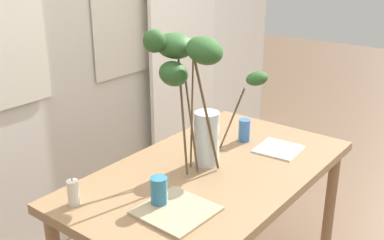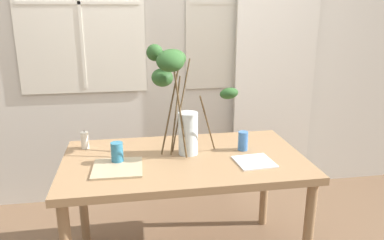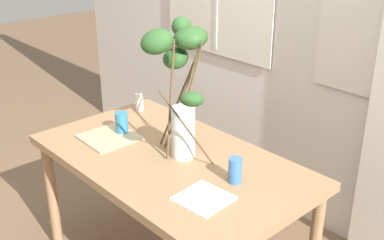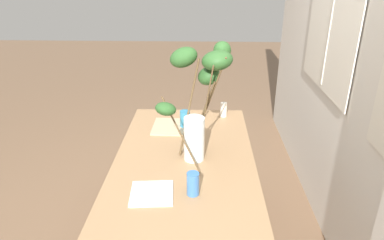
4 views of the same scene
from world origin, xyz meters
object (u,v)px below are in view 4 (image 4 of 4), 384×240
(dining_table, at_px, (185,167))
(drinking_glass_blue_left, at_px, (185,119))
(vase_with_branches, at_px, (200,92))
(plate_square_right, at_px, (152,193))
(pillar_candle, at_px, (224,110))
(plate_square_left, at_px, (173,127))
(drinking_glass_blue_right, at_px, (193,184))

(dining_table, distance_m, drinking_glass_blue_left, 0.42)
(vase_with_branches, xyz_separation_m, plate_square_right, (0.42, -0.23, -0.40))
(dining_table, bearing_deg, vase_with_branches, 105.39)
(dining_table, relative_size, pillar_candle, 12.04)
(plate_square_left, bearing_deg, dining_table, 15.11)
(drinking_glass_blue_left, height_order, pillar_candle, drinking_glass_blue_left)
(drinking_glass_blue_right, bearing_deg, drinking_glass_blue_left, -174.18)
(plate_square_left, bearing_deg, drinking_glass_blue_left, 90.83)
(vase_with_branches, relative_size, plate_square_right, 3.17)
(vase_with_branches, xyz_separation_m, drinking_glass_blue_left, (-0.37, -0.11, -0.34))
(drinking_glass_blue_right, bearing_deg, plate_square_left, -167.85)
(drinking_glass_blue_left, bearing_deg, dining_table, 2.61)
(dining_table, xyz_separation_m, plate_square_left, (-0.40, -0.11, 0.09))
(dining_table, height_order, drinking_glass_blue_right, drinking_glass_blue_right)
(vase_with_branches, distance_m, plate_square_left, 0.58)
(drinking_glass_blue_left, bearing_deg, vase_with_branches, 15.97)
(vase_with_branches, height_order, plate_square_left, vase_with_branches)
(plate_square_left, height_order, pillar_candle, pillar_candle)
(drinking_glass_blue_right, relative_size, plate_square_left, 0.44)
(drinking_glass_blue_left, relative_size, plate_square_right, 0.59)
(plate_square_right, distance_m, pillar_candle, 1.08)
(drinking_glass_blue_right, xyz_separation_m, plate_square_left, (-0.78, -0.17, -0.05))
(plate_square_left, relative_size, pillar_candle, 2.28)
(plate_square_right, xyz_separation_m, pillar_candle, (-1.00, 0.41, 0.05))
(plate_square_right, bearing_deg, plate_square_left, 177.17)
(plate_square_left, height_order, plate_square_right, plate_square_left)
(plate_square_left, bearing_deg, drinking_glass_blue_right, 12.15)
(dining_table, xyz_separation_m, drinking_glass_blue_left, (-0.40, -0.02, 0.14))
(drinking_glass_blue_left, xyz_separation_m, pillar_candle, (-0.21, 0.28, -0.01))
(plate_square_right, bearing_deg, drinking_glass_blue_right, 92.12)
(drinking_glass_blue_right, height_order, plate_square_left, drinking_glass_blue_right)
(drinking_glass_blue_left, xyz_separation_m, plate_square_right, (0.79, -0.13, -0.06))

